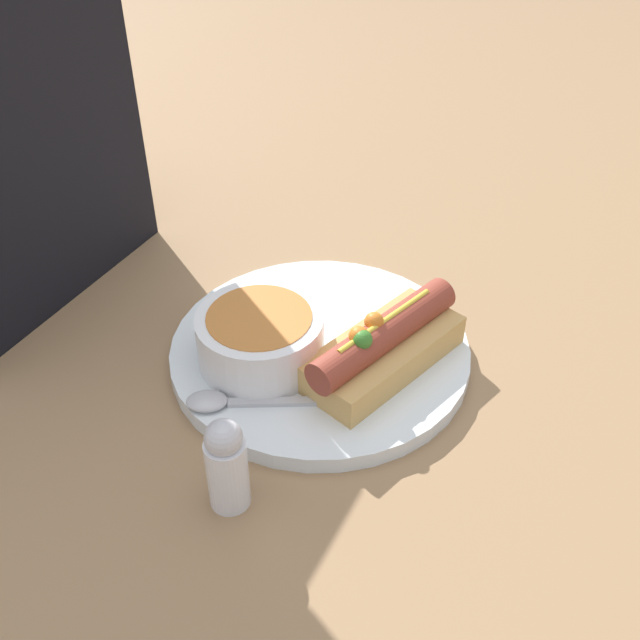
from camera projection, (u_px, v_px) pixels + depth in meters
ground_plane at (320, 358)px, 0.69m from camera, size 4.00×4.00×0.00m
dinner_plate at (320, 351)px, 0.68m from camera, size 0.27×0.27×0.02m
hot_dog at (382, 347)px, 0.64m from camera, size 0.16×0.11×0.06m
soup_bowl at (260, 336)px, 0.65m from camera, size 0.11×0.11×0.05m
spoon at (239, 401)px, 0.62m from camera, size 0.09×0.15×0.01m
salt_shaker at (227, 464)px, 0.54m from camera, size 0.03×0.03×0.08m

